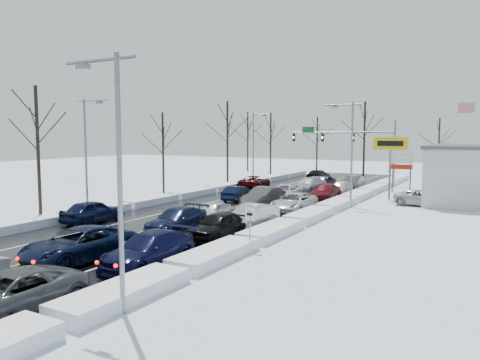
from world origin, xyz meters
The scene contains 43 objects.
ground centered at (0.00, 0.00, 0.00)m, with size 160.00×160.00×0.00m, color silver.
road_surface centered at (0.00, 2.00, 0.01)m, with size 14.00×84.00×0.01m, color black.
snow_bank_left centered at (-7.60, 2.00, 0.00)m, with size 1.88×72.00×0.61m, color white.
snow_bank_right centered at (7.60, 2.00, 0.00)m, with size 1.88×72.00×0.61m, color white.
traffic_signal_mast centered at (3.45, 27.99, 5.48)m, with size 13.28×0.39×8.00m.
tires_plus_sign centered at (10.50, 15.99, 4.99)m, with size 3.20×0.34×6.00m.
used_vehicles_sign centered at (10.50, 22.00, 3.32)m, with size 2.20×0.22×4.65m.
speed_limit_sign centered at (8.20, -8.00, 1.63)m, with size 0.55×0.09×2.35m.
flagpole centered at (15.17, 30.00, 5.93)m, with size 1.87×1.20×10.00m.
streetlight_se centered at (8.30, -18.00, 5.31)m, with size 3.20×0.25×9.00m.
streetlight_ne centered at (8.30, 10.00, 5.31)m, with size 3.20×0.25×9.00m.
streetlight_sw centered at (-8.30, -4.00, 5.31)m, with size 3.20×0.25×9.00m.
streetlight_nw centered at (-8.30, 24.00, 5.31)m, with size 3.20×0.25×9.00m.
tree_left_b centered at (-11.50, -6.00, 6.99)m, with size 4.00×4.00×10.00m.
tree_left_c centered at (-10.50, 8.00, 5.94)m, with size 3.40×3.40×8.50m.
tree_left_d centered at (-11.20, 22.00, 7.33)m, with size 4.20×4.20×10.50m.
tree_left_e centered at (-10.80, 34.00, 6.64)m, with size 3.80×3.80×9.50m.
tree_far_a centered at (-18.00, 40.00, 6.99)m, with size 4.00×4.00×10.00m.
tree_far_b centered at (-6.00, 41.00, 6.29)m, with size 3.60×3.60×9.00m.
tree_far_c centered at (2.00, 39.00, 7.68)m, with size 4.40×4.40×11.00m.
tree_far_d centered at (12.00, 40.50, 5.94)m, with size 3.40×3.40×8.50m.
queued_car_2 centered at (1.79, -13.98, 0.00)m, with size 2.76×6.00×1.67m, color black.
queued_car_3 centered at (1.74, -5.95, 0.00)m, with size 2.15×5.28×1.53m, color black.
queued_car_4 centered at (1.71, -1.65, 0.00)m, with size 1.63×4.06×1.38m, color silver.
queued_car_5 centered at (1.90, 6.23, 0.00)m, with size 1.79×5.15×1.70m, color #45484B.
queued_car_6 centered at (1.66, 11.25, 0.00)m, with size 2.39×5.19×1.44m, color silver.
queued_car_7 centered at (1.65, 17.79, 0.00)m, with size 2.20×5.41×1.57m, color #AFB1B7.
queued_car_8 centered at (1.70, 22.17, 0.00)m, with size 1.78×4.41×1.50m, color black.
queued_car_10 centered at (5.17, -20.04, 0.00)m, with size 2.49×5.39×1.50m, color #414446.
queued_car_11 centered at (5.34, -12.91, 0.00)m, with size 2.23×5.49×1.59m, color black.
queued_car_12 centered at (5.14, -6.34, 0.00)m, with size 1.92×4.76×1.62m, color black.
queued_car_13 centered at (5.41, -2.62, 0.00)m, with size 1.69×4.85×1.60m, color #A1A4A9.
queued_car_14 centered at (5.23, 5.08, 0.00)m, with size 2.51×5.44×1.51m, color silver.
queued_car_15 centered at (5.30, 12.43, 0.00)m, with size 2.17×5.34×1.55m, color #500A0F.
queued_car_16 centered at (5.26, 17.40, 0.00)m, with size 1.75×4.35×1.48m, color silver.
queued_car_17 centered at (5.23, 22.29, 0.00)m, with size 1.65×4.74×1.56m, color #44474A.
oncoming_car_0 centered at (-1.92, 8.33, 0.00)m, with size 1.48×4.24×1.40m, color black.
oncoming_car_1 centered at (-5.21, 18.16, 0.00)m, with size 2.46×5.33×1.48m, color #46090C.
oncoming_car_2 centered at (-1.63, 29.67, 0.00)m, with size 2.15×5.30×1.54m, color black.
oncoming_car_3 centered at (-5.31, -6.40, 0.00)m, with size 1.95×4.84×1.65m, color black.
parked_car_0 centered at (14.04, 13.43, 0.00)m, with size 2.33×5.05×1.40m, color #BBBBBE.
parked_car_1 centered at (16.95, 16.23, 0.00)m, with size 2.40×5.91×1.72m, color #3D3F42.
parked_car_2 centered at (14.83, 21.40, 0.00)m, with size 1.63×4.05×1.38m, color black.
Camera 1 is at (19.91, -29.83, 6.28)m, focal length 35.00 mm.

